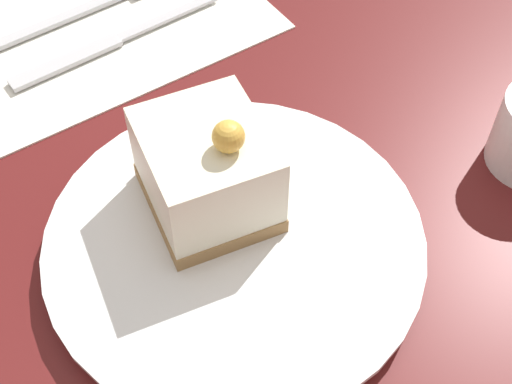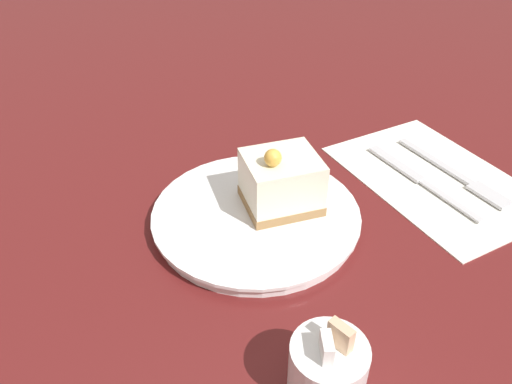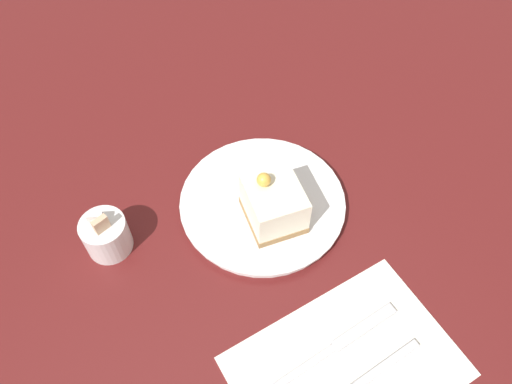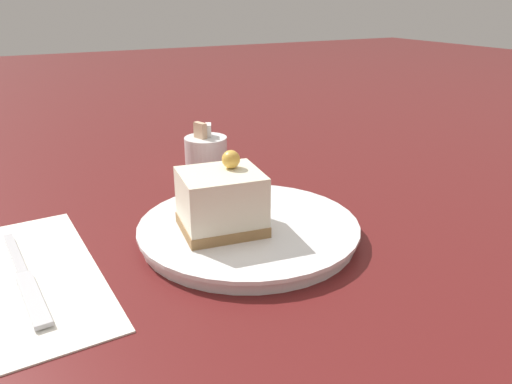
{
  "view_description": "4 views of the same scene",
  "coord_description": "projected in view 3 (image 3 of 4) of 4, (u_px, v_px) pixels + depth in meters",
  "views": [
    {
      "loc": [
        0.19,
        -0.12,
        0.37
      ],
      "look_at": [
        -0.03,
        0.02,
        0.04
      ],
      "focal_mm": 50.0,
      "sensor_mm": 36.0,
      "label": 1
    },
    {
      "loc": [
        0.17,
        0.39,
        0.36
      ],
      "look_at": [
        -0.02,
        0.01,
        0.05
      ],
      "focal_mm": 35.0,
      "sensor_mm": 36.0,
      "label": 2
    },
    {
      "loc": [
        -0.37,
        0.19,
        0.59
      ],
      "look_at": [
        -0.03,
        0.01,
        0.06
      ],
      "focal_mm": 35.0,
      "sensor_mm": 36.0,
      "label": 3
    },
    {
      "loc": [
        -0.24,
        -0.42,
        0.24
      ],
      "look_at": [
        -0.01,
        -0.0,
        0.05
      ],
      "focal_mm": 35.0,
      "sensor_mm": 36.0,
      "label": 4
    }
  ],
  "objects": [
    {
      "name": "plate",
      "position": [
        262.0,
        203.0,
        0.7
      ],
      "size": [
        0.23,
        0.23,
        0.02
      ],
      "color": "white",
      "rests_on": "ground_plane"
    },
    {
      "name": "cake_slice",
      "position": [
        273.0,
        204.0,
        0.66
      ],
      "size": [
        0.09,
        0.08,
        0.08
      ],
      "rotation": [
        0.0,
        0.0,
        -0.13
      ],
      "color": "#9E7547",
      "rests_on": "plate"
    },
    {
      "name": "napkin",
      "position": [
        346.0,
        366.0,
        0.58
      ],
      "size": [
        0.19,
        0.26,
        0.0
      ],
      "rotation": [
        0.0,
        0.0,
        0.05
      ],
      "color": "white",
      "rests_on": "ground_plane"
    },
    {
      "name": "ground_plane",
      "position": [
        255.0,
        196.0,
        0.72
      ],
      "size": [
        4.0,
        4.0,
        0.0
      ],
      "primitive_type": "plane",
      "color": "#5B1919"
    },
    {
      "name": "knife",
      "position": [
        346.0,
        339.0,
        0.59
      ],
      "size": [
        0.03,
        0.18,
        0.0
      ],
      "rotation": [
        0.0,
        0.0,
        0.08
      ],
      "color": "silver",
      "rests_on": "napkin"
    },
    {
      "name": "sugar_bowl",
      "position": [
        106.0,
        235.0,
        0.65
      ],
      "size": [
        0.06,
        0.06,
        0.08
      ],
      "color": "white",
      "rests_on": "ground_plane"
    }
  ]
}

